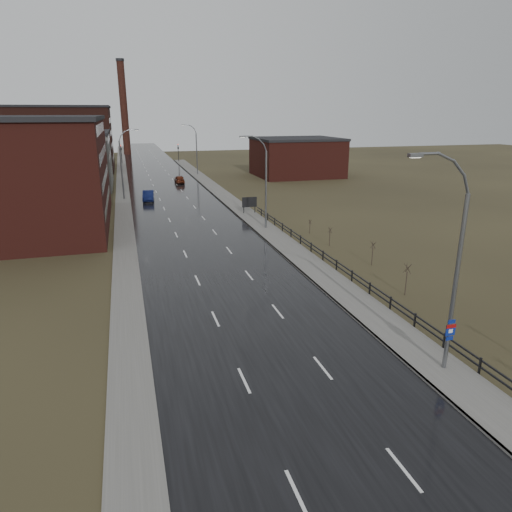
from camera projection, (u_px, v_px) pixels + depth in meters
ground at (312, 420)px, 21.55m from camera, size 320.00×320.00×0.00m
road at (174, 199)px, 76.56m from camera, size 14.00×300.00×0.06m
sidewalk_right at (267, 230)px, 55.87m from camera, size 3.20×180.00×0.18m
curb_right at (255, 231)px, 55.47m from camera, size 0.16×180.00×0.18m
sidewalk_left at (123, 201)px, 74.39m from camera, size 2.40×260.00×0.12m
warehouse_near at (10, 174)px, 55.27m from camera, size 22.44×28.56×13.50m
warehouse_mid at (67, 160)px, 86.76m from camera, size 16.32×20.40×10.50m
warehouse_far at (57, 139)px, 112.21m from camera, size 26.52×24.48×15.50m
building_right at (297, 157)px, 103.41m from camera, size 18.36×16.32×8.50m
smokestack at (124, 107)px, 152.85m from camera, size 2.70×2.70×30.70m
streetlight_main at (452, 269)px, 23.78m from camera, size 3.91×0.29×12.11m
streetlight_right_mid at (264, 182)px, 55.04m from camera, size 3.36×0.28×11.35m
streetlight_left at (123, 164)px, 74.62m from camera, size 3.36×0.28×11.35m
streetlight_right_far at (195, 149)px, 104.55m from camera, size 3.36×0.28×11.35m
guardrail at (340, 266)px, 40.83m from camera, size 0.10×53.05×1.10m
shrub_c at (407, 279)px, 35.84m from camera, size 0.62×0.65×2.63m
shrub_d at (373, 253)px, 42.93m from camera, size 0.56×0.59×2.35m
shrub_e at (330, 236)px, 49.19m from camera, size 0.51×0.53×2.12m
shrub_f at (310, 226)px, 54.43m from camera, size 0.41×0.43×1.71m
billboard at (249, 203)px, 64.57m from camera, size 2.15×0.17×2.48m
traffic_light_left at (121, 147)px, 128.10m from camera, size 0.58×2.73×5.30m
traffic_light_right at (178, 146)px, 132.30m from camera, size 0.58×2.73×5.30m
car_near at (148, 196)px, 74.63m from camera, size 2.13×5.10×1.64m
car_far at (179, 179)px, 93.38m from camera, size 2.01×4.69×1.58m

